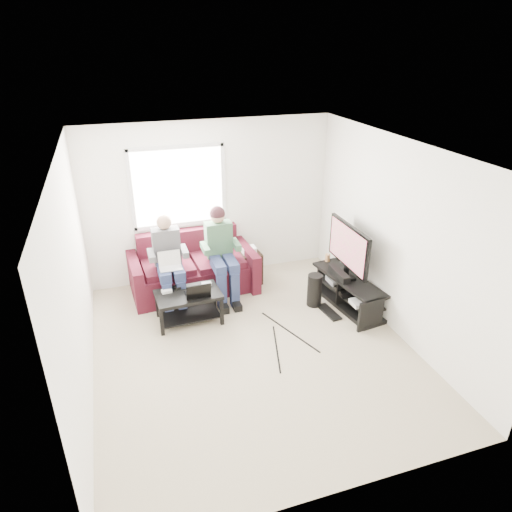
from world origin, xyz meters
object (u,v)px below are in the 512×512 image
at_px(tv_stand, 348,293).
at_px(end_table, 249,266).
at_px(coffee_table, 189,300).
at_px(tv, 348,248).
at_px(subwoofer, 315,290).
at_px(sofa, 193,270).

height_order(tv_stand, end_table, end_table).
relative_size(tv_stand, end_table, 2.23).
xyz_separation_m(coffee_table, tv, (2.36, -0.22, 0.59)).
bearing_deg(tv, subwoofer, 172.85).
height_order(tv_stand, subwoofer, subwoofer).
bearing_deg(tv_stand, tv, 91.47).
relative_size(sofa, end_table, 3.09).
xyz_separation_m(sofa, tv_stand, (2.13, -1.23, -0.13)).
relative_size(sofa, tv, 1.80).
bearing_deg(end_table, tv, -41.25).
height_order(sofa, coffee_table, sofa).
height_order(tv, subwoofer, tv).
height_order(sofa, end_table, sofa).
bearing_deg(end_table, subwoofer, -53.76).
xyz_separation_m(subwoofer, end_table, (-0.73, 1.00, 0.03)).
bearing_deg(sofa, end_table, -4.22).
bearing_deg(coffee_table, end_table, 36.00).
bearing_deg(tv_stand, coffee_table, 172.34).
distance_m(tv_stand, end_table, 1.67).
relative_size(sofa, tv_stand, 1.38).
bearing_deg(tv_stand, sofa, 150.09).
distance_m(sofa, subwoofer, 1.97).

